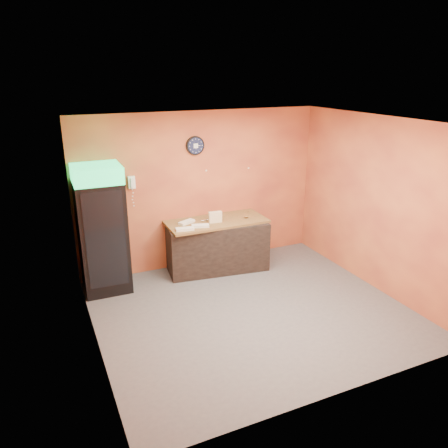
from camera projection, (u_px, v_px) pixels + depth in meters
floor at (251, 311)px, 6.61m from camera, size 4.50×4.50×0.00m
back_wall at (201, 190)px, 7.87m from camera, size 4.50×0.02×2.80m
left_wall at (89, 249)px, 5.28m from camera, size 0.02×4.00×2.80m
right_wall at (377, 205)px, 7.02m from camera, size 0.02×4.00×2.80m
ceiling at (255, 122)px, 5.68m from camera, size 4.50×4.00×0.02m
beverage_cooler at (103, 232)px, 6.94m from camera, size 0.74×0.76×2.08m
prep_counter at (217, 246)px, 7.90m from camera, size 1.86×1.01×0.88m
wall_clock at (195, 146)px, 7.53m from camera, size 0.33×0.06×0.33m
wall_phone at (132, 182)px, 7.24m from camera, size 0.11×0.10×0.21m
butcher_paper at (217, 222)px, 7.74m from camera, size 1.78×0.79×0.04m
sub_roll_stack at (215, 217)px, 7.61m from camera, size 0.24×0.11×0.19m
wrapped_sandwich_left at (185, 229)px, 7.26m from camera, size 0.32×0.16×0.04m
wrapped_sandwich_mid at (200, 226)px, 7.41m from camera, size 0.32×0.20×0.04m
wrapped_sandwich_right at (187, 222)px, 7.59m from camera, size 0.33×0.24×0.04m
kitchen_tool at (210, 218)px, 7.75m from camera, size 0.07×0.07×0.07m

